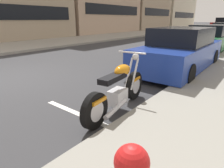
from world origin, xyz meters
The scene contains 6 objects.
sidewalk_far_curb centered at (12.00, 6.79, 0.07)m, with size 120.00×5.00×0.14m, color gray.
parking_stall_stripe centered at (0.00, -3.69, 0.00)m, with size 0.12×2.20×0.01m, color silver.
parked_motorcycle centered at (0.61, -4.03, 0.43)m, with size 2.15×0.64×1.12m.
parked_car_far_down_curb centered at (4.60, -3.80, 0.69)m, with size 4.72×1.83×1.49m.
parked_car_at_intersection centered at (9.93, -3.48, 0.69)m, with size 4.68×1.95×1.46m.
townhouse_near_left centered at (42.43, 13.59, 5.86)m, with size 13.74×9.07×11.71m.
Camera 1 is at (-2.24, -6.14, 1.76)m, focal length 30.99 mm.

